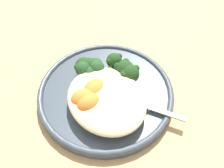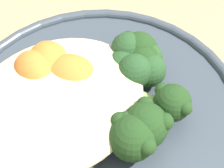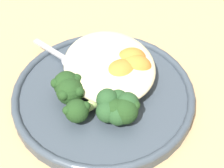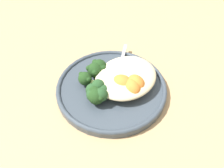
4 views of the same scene
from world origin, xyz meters
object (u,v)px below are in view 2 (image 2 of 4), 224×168
object	(u,v)px
broccoli_stalk_1	(126,130)
broccoli_stalk_3	(149,98)
broccoli_stalk_5	(132,56)
kale_tuft	(137,63)
plate	(99,112)
quinoa_mound	(54,99)
sweet_potato_chunk_1	(72,78)
sweet_potato_chunk_0	(56,81)
sweet_potato_chunk_2	(50,65)
broccoli_stalk_0	(78,118)
broccoli_stalk_4	(138,65)
sweet_potato_chunk_3	(37,74)
broccoli_stalk_2	(134,117)

from	to	relation	value
broccoli_stalk_1	broccoli_stalk_3	xyz separation A→B (m)	(0.04, 0.01, -0.00)
broccoli_stalk_5	kale_tuft	xyz separation A→B (m)	(-0.00, -0.01, 0.00)
plate	quinoa_mound	world-z (taller)	quinoa_mound
sweet_potato_chunk_1	kale_tuft	size ratio (longest dim) A/B	0.96
quinoa_mound	sweet_potato_chunk_0	distance (m)	0.02
broccoli_stalk_3	sweet_potato_chunk_2	world-z (taller)	sweet_potato_chunk_2
broccoli_stalk_1	broccoli_stalk_3	world-z (taller)	broccoli_stalk_1
broccoli_stalk_0	broccoli_stalk_4	xyz separation A→B (m)	(0.08, 0.01, 0.00)
broccoli_stalk_0	broccoli_stalk_3	bearing A→B (deg)	118.07
plate	broccoli_stalk_5	bearing A→B (deg)	14.11
sweet_potato_chunk_0	sweet_potato_chunk_1	bearing A→B (deg)	-36.69
broccoli_stalk_5	sweet_potato_chunk_2	xyz separation A→B (m)	(-0.07, 0.04, 0.00)
quinoa_mound	kale_tuft	size ratio (longest dim) A/B	2.87
broccoli_stalk_5	sweet_potato_chunk_3	bearing A→B (deg)	163.33
broccoli_stalk_0	broccoli_stalk_2	world-z (taller)	broccoli_stalk_2
sweet_potato_chunk_3	kale_tuft	distance (m)	0.09
sweet_potato_chunk_2	broccoli_stalk_1	bearing A→B (deg)	-86.89
broccoli_stalk_0	plate	bearing A→B (deg)	151.56
quinoa_mound	sweet_potato_chunk_0	size ratio (longest dim) A/B	2.40
broccoli_stalk_1	broccoli_stalk_0	bearing A→B (deg)	-140.54
plate	broccoli_stalk_4	bearing A→B (deg)	2.70
plate	broccoli_stalk_3	bearing A→B (deg)	-44.08
quinoa_mound	kale_tuft	distance (m)	0.08
broccoli_stalk_5	sweet_potato_chunk_3	size ratio (longest dim) A/B	2.04
sweet_potato_chunk_1	kale_tuft	world-z (taller)	sweet_potato_chunk_1
broccoli_stalk_2	kale_tuft	size ratio (longest dim) A/B	2.17
broccoli_stalk_4	kale_tuft	size ratio (longest dim) A/B	1.34
broccoli_stalk_1	broccoli_stalk_2	xyz separation A→B (m)	(0.01, 0.00, 0.00)
broccoli_stalk_4	sweet_potato_chunk_3	bearing A→B (deg)	169.94
broccoli_stalk_4	sweet_potato_chunk_2	size ratio (longest dim) A/B	1.50
broccoli_stalk_5	sweet_potato_chunk_3	world-z (taller)	sweet_potato_chunk_3
broccoli_stalk_0	broccoli_stalk_4	world-z (taller)	broccoli_stalk_4
broccoli_stalk_5	kale_tuft	distance (m)	0.01
plate	broccoli_stalk_1	size ratio (longest dim) A/B	2.53
broccoli_stalk_4	broccoli_stalk_5	world-z (taller)	broccoli_stalk_5
sweet_potato_chunk_0	sweet_potato_chunk_3	size ratio (longest dim) A/B	1.40
broccoli_stalk_2	sweet_potato_chunk_3	bearing A→B (deg)	-159.85
broccoli_stalk_0	broccoli_stalk_3	size ratio (longest dim) A/B	0.62
broccoli_stalk_5	plate	bearing A→B (deg)	-157.14
broccoli_stalk_5	sweet_potato_chunk_0	world-z (taller)	broccoli_stalk_5
broccoli_stalk_1	sweet_potato_chunk_0	bearing A→B (deg)	-160.67
sweet_potato_chunk_2	broccoli_stalk_4	bearing A→B (deg)	-39.06
broccoli_stalk_1	broccoli_stalk_3	bearing A→B (deg)	117.64
plate	broccoli_stalk_4	world-z (taller)	broccoli_stalk_4
broccoli_stalk_2	sweet_potato_chunk_2	xyz separation A→B (m)	(-0.02, 0.09, 0.00)
broccoli_stalk_2	broccoli_stalk_3	world-z (taller)	broccoli_stalk_2
broccoli_stalk_1	sweet_potato_chunk_2	xyz separation A→B (m)	(-0.01, 0.10, 0.00)
broccoli_stalk_0	broccoli_stalk_1	distance (m)	0.04
sweet_potato_chunk_3	broccoli_stalk_4	bearing A→B (deg)	-32.58
broccoli_stalk_2	sweet_potato_chunk_1	size ratio (longest dim) A/B	2.27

